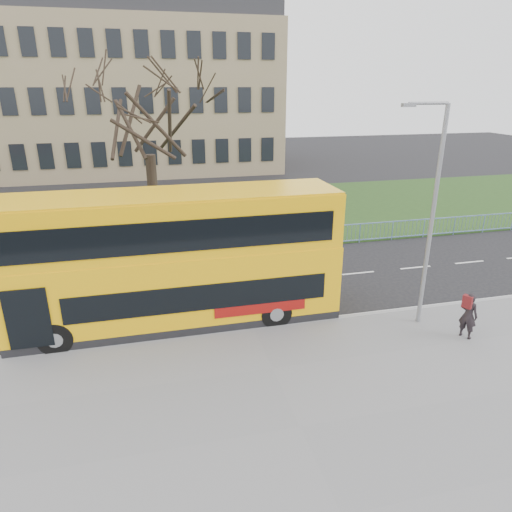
# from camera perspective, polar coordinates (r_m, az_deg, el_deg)

# --- Properties ---
(ground) EXTENTS (120.00, 120.00, 0.00)m
(ground) POSITION_cam_1_polar(r_m,az_deg,el_deg) (17.90, -1.49, -6.90)
(ground) COLOR black
(ground) RESTS_ON ground
(pavement) EXTENTS (80.00, 10.50, 0.12)m
(pavement) POSITION_cam_1_polar(r_m,az_deg,el_deg) (12.45, 5.50, -20.68)
(pavement) COLOR slate
(pavement) RESTS_ON ground
(kerb) EXTENTS (80.00, 0.20, 0.14)m
(kerb) POSITION_cam_1_polar(r_m,az_deg,el_deg) (16.54, -0.35, -9.09)
(kerb) COLOR gray
(kerb) RESTS_ON ground
(grass_verge) EXTENTS (80.00, 15.40, 0.08)m
(grass_verge) POSITION_cam_1_polar(r_m,az_deg,el_deg) (31.13, -7.04, 5.11)
(grass_verge) COLOR #203C15
(grass_verge) RESTS_ON ground
(guard_railing) EXTENTS (40.00, 0.12, 1.10)m
(guard_railing) POSITION_cam_1_polar(r_m,az_deg,el_deg) (23.67, -4.85, 1.50)
(guard_railing) COLOR #6F90C6
(guard_railing) RESTS_ON ground
(bare_tree) EXTENTS (7.79, 7.79, 11.13)m
(bare_tree) POSITION_cam_1_polar(r_m,az_deg,el_deg) (25.68, -13.27, 14.21)
(bare_tree) COLOR black
(bare_tree) RESTS_ON grass_verge
(civic_building) EXTENTS (30.00, 15.00, 14.00)m
(civic_building) POSITION_cam_1_polar(r_m,az_deg,el_deg) (50.59, -16.33, 18.37)
(civic_building) COLOR #8D7C59
(civic_building) RESTS_ON ground
(yellow_bus) EXTENTS (11.48, 2.78, 4.81)m
(yellow_bus) POSITION_cam_1_polar(r_m,az_deg,el_deg) (16.31, -9.93, -0.11)
(yellow_bus) COLOR #FFB80A
(yellow_bus) RESTS_ON ground
(pedestrian) EXTENTS (0.64, 0.72, 1.65)m
(pedestrian) POSITION_cam_1_polar(r_m,az_deg,el_deg) (17.15, 25.00, -6.74)
(pedestrian) COLOR black
(pedestrian) RESTS_ON pavement
(street_lamp) EXTENTS (1.63, 0.22, 7.66)m
(street_lamp) POSITION_cam_1_polar(r_m,az_deg,el_deg) (16.43, 20.99, 5.35)
(street_lamp) COLOR gray
(street_lamp) RESTS_ON pavement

